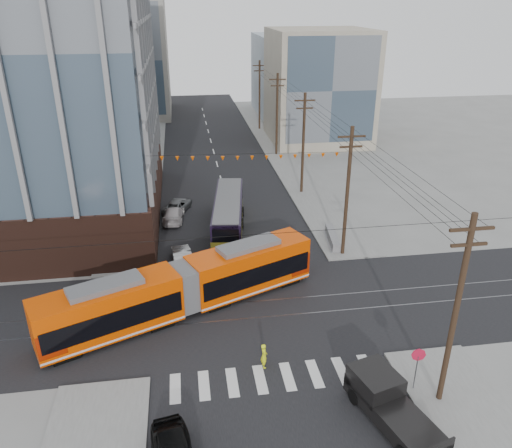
{
  "coord_description": "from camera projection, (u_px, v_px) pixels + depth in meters",
  "views": [
    {
      "loc": [
        -4.38,
        -24.94,
        19.8
      ],
      "look_at": [
        0.86,
        9.51,
        4.04
      ],
      "focal_mm": 35.0,
      "sensor_mm": 36.0,
      "label": 1
    }
  ],
  "objects": [
    {
      "name": "ground",
      "position": [
        265.0,
        345.0,
        31.23
      ],
      "size": [
        160.0,
        160.0,
        0.0
      ],
      "primitive_type": "plane",
      "color": "slate"
    },
    {
      "name": "pedestrian",
      "position": [
        264.0,
        356.0,
        29.09
      ],
      "size": [
        0.44,
        0.62,
        1.6
      ],
      "primitive_type": "imported",
      "rotation": [
        0.0,
        0.0,
        1.67
      ],
      "color": "#E5F117",
      "rests_on": "ground"
    },
    {
      "name": "bg_bldg_ne_far",
      "position": [
        300.0,
        75.0,
        92.06
      ],
      "size": [
        16.0,
        16.0,
        14.0
      ],
      "primitive_type": "cube",
      "color": "#8C99A5",
      "rests_on": "ground"
    },
    {
      "name": "bg_bldg_ne_near",
      "position": [
        318.0,
        87.0,
        73.36
      ],
      "size": [
        14.0,
        14.0,
        16.0
      ],
      "primitive_type": "cube",
      "color": "gray",
      "rests_on": "ground"
    },
    {
      "name": "parked_car_grey",
      "position": [
        177.0,
        205.0,
        50.73
      ],
      "size": [
        3.46,
        4.89,
        1.24
      ],
      "primitive_type": "imported",
      "rotation": [
        0.0,
        0.0,
        2.79
      ],
      "color": "#5A5D5F",
      "rests_on": "ground"
    },
    {
      "name": "jersey_barrier",
      "position": [
        333.0,
        238.0,
        44.16
      ],
      "size": [
        1.58,
        4.54,
        0.89
      ],
      "primitive_type": "cube",
      "rotation": [
        0.0,
        0.0,
        -0.13
      ],
      "color": "#5A5A64",
      "rests_on": "ground"
    },
    {
      "name": "utility_pole_near",
      "position": [
        455.0,
        315.0,
        24.72
      ],
      "size": [
        0.3,
        0.3,
        11.0
      ],
      "primitive_type": "cylinder",
      "color": "black",
      "rests_on": "ground"
    },
    {
      "name": "bg_bldg_nw_far",
      "position": [
        123.0,
        58.0,
        90.04
      ],
      "size": [
        16.0,
        18.0,
        20.0
      ],
      "primitive_type": "cube",
      "color": "gray",
      "rests_on": "ground"
    },
    {
      "name": "bg_bldg_nw_near",
      "position": [
        90.0,
        81.0,
        72.03
      ],
      "size": [
        18.0,
        16.0,
        18.0
      ],
      "primitive_type": "cube",
      "color": "#8C99A5",
      "rests_on": "ground"
    },
    {
      "name": "parked_car_silver",
      "position": [
        182.0,
        257.0,
        40.48
      ],
      "size": [
        1.87,
        4.33,
        1.39
      ],
      "primitive_type": "imported",
      "rotation": [
        0.0,
        0.0,
        3.24
      ],
      "color": "#979798",
      "rests_on": "ground"
    },
    {
      "name": "stop_sign",
      "position": [
        416.0,
        371.0,
        27.13
      ],
      "size": [
        0.91,
        0.91,
        2.63
      ],
      "primitive_type": null,
      "rotation": [
        0.0,
        0.0,
        -0.15
      ],
      "color": "red",
      "rests_on": "ground"
    },
    {
      "name": "utility_pole_far",
      "position": [
        259.0,
        96.0,
        80.57
      ],
      "size": [
        0.3,
        0.3,
        11.0
      ],
      "primitive_type": "cylinder",
      "color": "black",
      "rests_on": "ground"
    },
    {
      "name": "parked_car_white",
      "position": [
        174.0,
        214.0,
        48.55
      ],
      "size": [
        2.31,
        4.76,
        1.33
      ],
      "primitive_type": "imported",
      "rotation": [
        0.0,
        0.0,
        3.04
      ],
      "color": "beige",
      "rests_on": "ground"
    },
    {
      "name": "streetcar",
      "position": [
        184.0,
        288.0,
        33.87
      ],
      "size": [
        18.95,
        10.32,
        3.76
      ],
      "primitive_type": null,
      "rotation": [
        0.0,
        0.0,
        0.41
      ],
      "color": "#DB4000",
      "rests_on": "ground"
    },
    {
      "name": "city_bus",
      "position": [
        228.0,
        214.0,
        46.02
      ],
      "size": [
        4.11,
        11.92,
        3.31
      ],
      "primitive_type": null,
      "rotation": [
        0.0,
        0.0,
        -0.14
      ],
      "color": "black",
      "rests_on": "ground"
    },
    {
      "name": "pickup_truck",
      "position": [
        395.0,
        409.0,
        25.06
      ],
      "size": [
        3.63,
        6.26,
        2.01
      ],
      "primitive_type": null,
      "rotation": [
        0.0,
        0.0,
        0.27
      ],
      "color": "black",
      "rests_on": "ground"
    }
  ]
}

